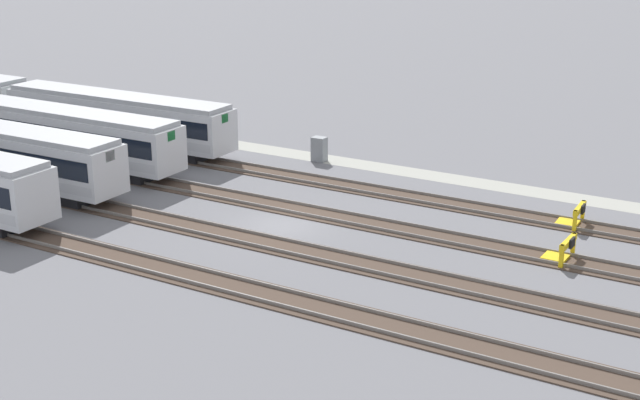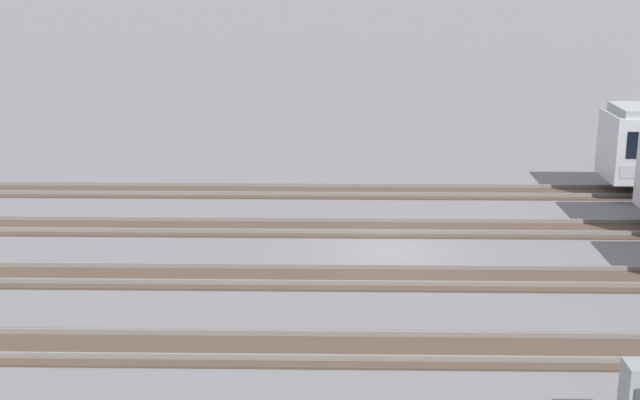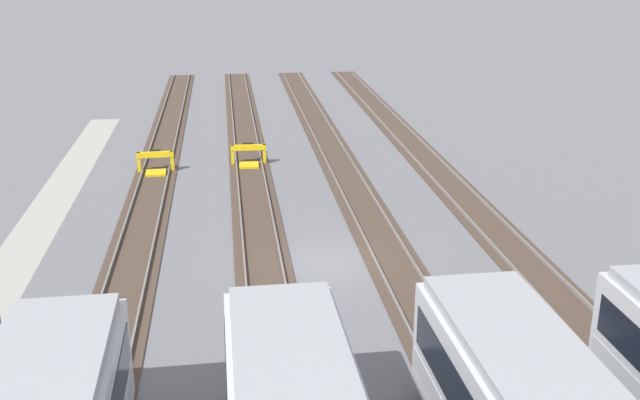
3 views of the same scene
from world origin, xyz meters
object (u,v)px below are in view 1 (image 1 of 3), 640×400
object	(u,v)px
electrical_cabinet	(319,149)
bumper_stop_nearest_track	(574,217)
subway_car_back_row_leftmost	(117,118)
subway_car_front_row_left_inner	(61,134)
bumper_stop_near_inner_track	(562,251)

from	to	relation	value
electrical_cabinet	bumper_stop_nearest_track	bearing A→B (deg)	167.32
electrical_cabinet	subway_car_back_row_leftmost	bearing A→B (deg)	15.97
subway_car_back_row_leftmost	bumper_stop_nearest_track	xyz separation A→B (m)	(-31.38, 0.05, -1.53)
subway_car_back_row_leftmost	electrical_cabinet	size ratio (longest dim) A/B	11.28
subway_car_front_row_left_inner	bumper_stop_near_inner_track	xyz separation A→B (m)	(-32.22, -0.04, -1.53)
bumper_stop_nearest_track	electrical_cabinet	size ratio (longest dim) A/B	1.25
subway_car_front_row_left_inner	bumper_stop_nearest_track	world-z (taller)	subway_car_front_row_left_inner
subway_car_back_row_leftmost	bumper_stop_nearest_track	world-z (taller)	subway_car_back_row_leftmost
subway_car_front_row_left_inner	subway_car_back_row_leftmost	world-z (taller)	same
subway_car_front_row_left_inner	subway_car_back_row_leftmost	size ratio (longest dim) A/B	1.00
bumper_stop_nearest_track	bumper_stop_near_inner_track	xyz separation A→B (m)	(-0.84, 5.11, 0.00)
subway_car_back_row_leftmost	electrical_cabinet	bearing A→B (deg)	-164.03
subway_car_back_row_leftmost	bumper_stop_near_inner_track	world-z (taller)	subway_car_back_row_leftmost
bumper_stop_nearest_track	bumper_stop_near_inner_track	world-z (taller)	same
subway_car_front_row_left_inner	subway_car_back_row_leftmost	distance (m)	5.20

